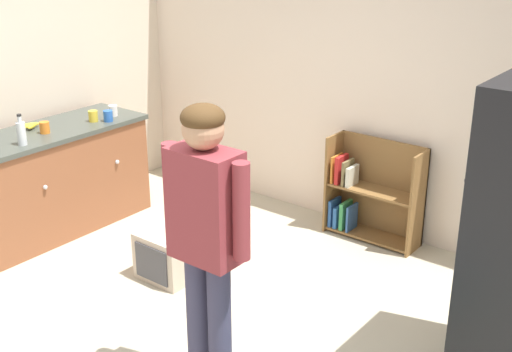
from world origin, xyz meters
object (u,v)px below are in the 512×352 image
Objects in this scene: bookshelf at (370,195)px; orange_cup at (45,128)px; banana_bunch at (31,125)px; yellow_cup at (93,116)px; standing_person at (206,228)px; clear_bottle at (21,133)px; kitchen_counter at (23,190)px; blue_cup at (108,116)px; white_cup at (113,111)px; pet_carrier at (177,250)px.

bookshelf is 2.73m from orange_cup.
orange_cup is at bearing -2.65° from banana_bunch.
orange_cup is 1.00× the size of yellow_cup.
standing_person is at bearing -16.70° from orange_cup.
clear_bottle is (-2.30, 0.44, -0.03)m from standing_person.
kitchen_counter is 0.58m from clear_bottle.
banana_bunch reaches higher than kitchen_counter.
kitchen_counter is 1.33× the size of standing_person.
kitchen_counter is at bearing -106.04° from orange_cup.
bookshelf is at bearing 28.94° from yellow_cup.
clear_bottle is (-2.01, -1.90, 0.63)m from bookshelf.
orange_cup is 0.56m from blue_cup.
standing_person is 2.76m from white_cup.
standing_person is 2.72m from banana_bunch.
orange_cup is (0.20, -0.01, 0.02)m from banana_bunch.
bookshelf is at bearing 37.14° from orange_cup.
clear_bottle is at bearing -136.61° from bookshelf.
banana_bunch is at bearing -122.47° from blue_cup.
bookshelf is 8.95× the size of orange_cup.
pet_carrier is 5.81× the size of blue_cup.
kitchen_counter is 0.55m from orange_cup.
blue_cup is at bearing 74.85° from kitchen_counter.
standing_person is at bearing -30.66° from white_cup.
blue_cup is 0.13m from yellow_cup.
yellow_cup is at bearing 166.40° from pet_carrier.
banana_bunch is 0.44m from clear_bottle.
white_cup is (-2.37, 1.41, -0.08)m from standing_person.
banana_bunch reaches higher than bookshelf.
blue_cup is 1.00× the size of yellow_cup.
white_cup is (-1.26, 0.52, 0.77)m from pet_carrier.
clear_bottle is (0.18, -0.06, 0.55)m from kitchen_counter.
blue_cup is (-1.99, -1.07, 0.58)m from bookshelf.
blue_cup reaches higher than kitchen_counter.
bookshelf is 2.33m from blue_cup.
blue_cup is at bearing 75.22° from orange_cup.
orange_cup is 1.00× the size of blue_cup.
white_cup is (0.05, 0.68, 0.00)m from orange_cup.
white_cup is at bearing 86.19° from orange_cup.
white_cup is at bearing 94.28° from clear_bottle.
blue_cup is at bearing 150.87° from standing_person.
white_cup is (0.11, 0.91, 0.50)m from kitchen_counter.
clear_bottle reaches higher than pet_carrier.
clear_bottle reaches higher than yellow_cup.
blue_cup is at bearing 39.88° from yellow_cup.
white_cup is (0.24, 0.67, 0.02)m from banana_bunch.
white_cup and yellow_cup have the same top height.
clear_bottle is 0.75m from yellow_cup.
clear_bottle is 0.97m from white_cup.
orange_cup reaches higher than kitchen_counter.
white_cup is at bearing 83.07° from kitchen_counter.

